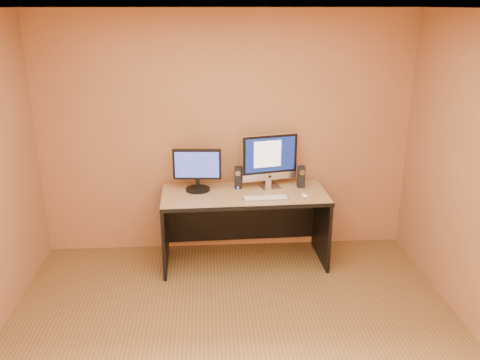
# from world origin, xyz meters

# --- Properties ---
(floor) EXTENTS (4.00, 4.00, 0.00)m
(floor) POSITION_xyz_m (0.00, 0.00, 0.00)
(floor) COLOR brown
(floor) RESTS_ON ground
(walls) EXTENTS (4.00, 4.00, 2.60)m
(walls) POSITION_xyz_m (0.00, 0.00, 1.30)
(walls) COLOR #A36941
(walls) RESTS_ON ground
(ceiling) EXTENTS (4.00, 4.00, 0.00)m
(ceiling) POSITION_xyz_m (0.00, 0.00, 2.60)
(ceiling) COLOR white
(ceiling) RESTS_ON walls
(desk) EXTENTS (1.72, 0.80, 0.78)m
(desk) POSITION_xyz_m (0.17, 1.58, 0.39)
(desk) COLOR #A58352
(desk) RESTS_ON ground
(imac) EXTENTS (0.64, 0.35, 0.58)m
(imac) POSITION_xyz_m (0.45, 1.74, 1.08)
(imac) COLOR silver
(imac) RESTS_ON desk
(second_monitor) EXTENTS (0.53, 0.29, 0.45)m
(second_monitor) POSITION_xyz_m (-0.31, 1.70, 1.01)
(second_monitor) COLOR black
(second_monitor) RESTS_ON desk
(speaker_left) EXTENTS (0.08, 0.09, 0.23)m
(speaker_left) POSITION_xyz_m (0.12, 1.74, 0.90)
(speaker_left) COLOR black
(speaker_left) RESTS_ON desk
(speaker_right) EXTENTS (0.08, 0.08, 0.23)m
(speaker_right) POSITION_xyz_m (0.78, 1.72, 0.90)
(speaker_right) COLOR black
(speaker_right) RESTS_ON desk
(keyboard) EXTENTS (0.46, 0.15, 0.02)m
(keyboard) POSITION_xyz_m (0.37, 1.41, 0.79)
(keyboard) COLOR #AFAFB3
(keyboard) RESTS_ON desk
(mouse) EXTENTS (0.08, 0.12, 0.04)m
(mouse) POSITION_xyz_m (0.77, 1.43, 0.80)
(mouse) COLOR white
(mouse) RESTS_ON desk
(cable_a) EXTENTS (0.11, 0.21, 0.01)m
(cable_a) POSITION_xyz_m (0.50, 1.88, 0.79)
(cable_a) COLOR black
(cable_a) RESTS_ON desk
(cable_b) EXTENTS (0.06, 0.19, 0.01)m
(cable_b) POSITION_xyz_m (0.41, 1.90, 0.79)
(cable_b) COLOR black
(cable_b) RESTS_ON desk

